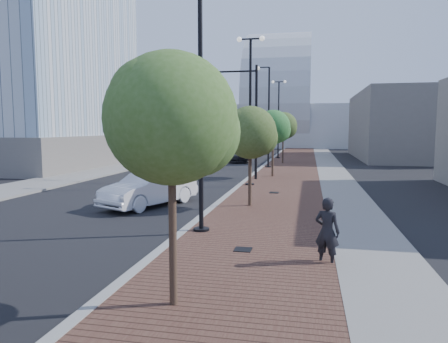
# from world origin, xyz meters

# --- Properties ---
(sidewalk) EXTENTS (7.00, 140.00, 0.12)m
(sidewalk) POSITION_xyz_m (3.50, 40.00, 0.06)
(sidewalk) COLOR #4C2D23
(sidewalk) RESTS_ON ground
(concrete_strip) EXTENTS (2.40, 140.00, 0.13)m
(concrete_strip) POSITION_xyz_m (6.20, 40.00, 0.07)
(concrete_strip) COLOR slate
(concrete_strip) RESTS_ON ground
(curb) EXTENTS (0.30, 140.00, 0.14)m
(curb) POSITION_xyz_m (0.00, 40.00, 0.07)
(curb) COLOR gray
(curb) RESTS_ON ground
(west_sidewalk) EXTENTS (4.00, 140.00, 0.12)m
(west_sidewalk) POSITION_xyz_m (-13.00, 40.00, 0.06)
(west_sidewalk) COLOR slate
(west_sidewalk) RESTS_ON ground
(white_sedan) EXTENTS (3.64, 5.42, 1.69)m
(white_sedan) POSITION_xyz_m (-3.13, 14.56, 0.84)
(white_sedan) COLOR silver
(white_sedan) RESTS_ON ground
(dark_car_mid) EXTENTS (2.30, 4.70, 1.29)m
(dark_car_mid) POSITION_xyz_m (-7.49, 43.61, 0.64)
(dark_car_mid) COLOR black
(dark_car_mid) RESTS_ON ground
(dark_car_far) EXTENTS (3.89, 5.59, 1.50)m
(dark_car_far) POSITION_xyz_m (-3.62, 40.63, 0.75)
(dark_car_far) COLOR black
(dark_car_far) RESTS_ON ground
(pedestrian) EXTENTS (0.80, 0.67, 1.86)m
(pedestrian) POSITION_xyz_m (4.77, 7.44, 0.93)
(pedestrian) COLOR black
(pedestrian) RESTS_ON ground
(streetlight_1) EXTENTS (1.44, 0.56, 9.21)m
(streetlight_1) POSITION_xyz_m (0.49, 10.00, 4.34)
(streetlight_1) COLOR black
(streetlight_1) RESTS_ON ground
(streetlight_2) EXTENTS (1.72, 0.56, 9.28)m
(streetlight_2) POSITION_xyz_m (0.60, 22.00, 4.82)
(streetlight_2) COLOR black
(streetlight_2) RESTS_ON ground
(streetlight_3) EXTENTS (1.44, 0.56, 9.21)m
(streetlight_3) POSITION_xyz_m (0.49, 34.00, 4.34)
(streetlight_3) COLOR black
(streetlight_3) RESTS_ON ground
(streetlight_4) EXTENTS (1.72, 0.56, 9.28)m
(streetlight_4) POSITION_xyz_m (0.60, 46.00, 4.82)
(streetlight_4) COLOR black
(streetlight_4) RESTS_ON ground
(traffic_mast) EXTENTS (5.09, 0.20, 8.00)m
(traffic_mast) POSITION_xyz_m (-0.30, 25.00, 4.98)
(traffic_mast) COLOR black
(traffic_mast) RESTS_ON ground
(tree_0) EXTENTS (2.62, 2.62, 5.18)m
(tree_0) POSITION_xyz_m (1.65, 4.02, 3.86)
(tree_0) COLOR #382619
(tree_0) RESTS_ON ground
(tree_1) EXTENTS (2.46, 2.42, 4.70)m
(tree_1) POSITION_xyz_m (1.65, 15.02, 3.48)
(tree_1) COLOR #382619
(tree_1) RESTS_ON ground
(tree_2) EXTENTS (2.57, 2.56, 5.04)m
(tree_2) POSITION_xyz_m (1.65, 27.02, 3.75)
(tree_2) COLOR #382619
(tree_2) RESTS_ON ground
(tree_3) EXTENTS (2.83, 2.83, 5.33)m
(tree_3) POSITION_xyz_m (1.65, 39.02, 3.90)
(tree_3) COLOR #382619
(tree_3) RESTS_ON ground
(tower_podium) EXTENTS (19.00, 19.00, 3.00)m
(tower_podium) POSITION_xyz_m (-24.00, 32.00, 1.50)
(tower_podium) COLOR #66615C
(tower_podium) RESTS_ON ground
(convention_center) EXTENTS (50.00, 30.00, 50.00)m
(convention_center) POSITION_xyz_m (-2.00, 85.00, 6.00)
(convention_center) COLOR #B3B9BE
(convention_center) RESTS_ON ground
(commercial_block_nw) EXTENTS (14.00, 20.00, 10.00)m
(commercial_block_nw) POSITION_xyz_m (-20.00, 60.00, 5.00)
(commercial_block_nw) COLOR #5E5A55
(commercial_block_nw) RESTS_ON ground
(commercial_block_ne) EXTENTS (12.00, 22.00, 8.00)m
(commercial_block_ne) POSITION_xyz_m (16.00, 50.00, 4.00)
(commercial_block_ne) COLOR #635E59
(commercial_block_ne) RESTS_ON ground
(utility_cover_1) EXTENTS (0.50, 0.50, 0.02)m
(utility_cover_1) POSITION_xyz_m (2.40, 8.00, 0.13)
(utility_cover_1) COLOR black
(utility_cover_1) RESTS_ON sidewalk
(utility_cover_2) EXTENTS (0.50, 0.50, 0.02)m
(utility_cover_2) POSITION_xyz_m (2.40, 19.00, 0.13)
(utility_cover_2) COLOR black
(utility_cover_2) RESTS_ON sidewalk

